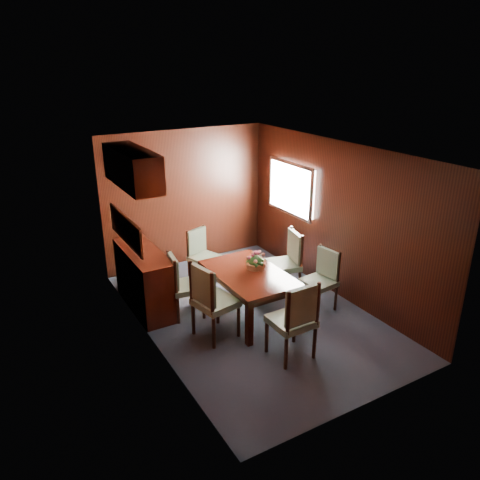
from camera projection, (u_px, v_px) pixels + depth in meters
ground at (252, 314)px, 6.86m from camera, size 4.50×4.50×0.00m
room_shell at (234, 203)px, 6.48m from camera, size 3.06×4.52×2.41m
sideboard at (145, 279)px, 6.91m from camera, size 0.48×1.40×0.90m
dining_table at (249, 278)px, 6.63m from camera, size 0.91×1.45×0.68m
chair_left_near at (210, 298)px, 6.07m from camera, size 0.58×0.60×1.08m
chair_left_far at (181, 282)px, 6.64m from camera, size 0.50×0.52×0.97m
chair_right_near at (322, 276)px, 6.87m from camera, size 0.47×0.49×0.93m
chair_right_far at (288, 259)px, 7.32m from camera, size 0.56×0.58×1.02m
chair_head at (296, 317)px, 5.65m from camera, size 0.51×0.49×1.05m
chair_foot at (201, 252)px, 7.72m from camera, size 0.55×0.54×0.92m
flower_centerpiece at (255, 259)px, 6.69m from camera, size 0.28×0.28×0.28m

